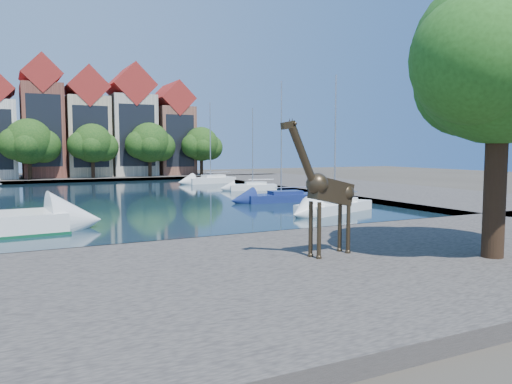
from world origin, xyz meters
TOP-DOWN VIEW (x-y plane):
  - ground at (0.00, 0.00)m, footprint 160.00×160.00m
  - water_basin at (0.00, 24.00)m, footprint 38.00×50.00m
  - near_quay at (0.00, -7.00)m, footprint 50.00×14.00m
  - far_quay at (0.00, 56.00)m, footprint 60.00×16.00m
  - right_quay at (25.00, 24.00)m, footprint 14.00×52.00m
  - plane_tree at (7.62, -9.01)m, footprint 8.32×6.40m
  - townhouse_center at (-4.00, 55.99)m, footprint 5.44×9.18m
  - townhouse_east_inner at (2.00, 55.99)m, footprint 5.94×9.18m
  - townhouse_east_mid at (8.50, 55.99)m, footprint 6.43×9.18m
  - townhouse_east_end at (15.00, 55.99)m, footprint 5.44×9.18m
  - far_tree_mid_west at (-5.89, 50.49)m, footprint 7.80×6.00m
  - far_tree_mid_east at (2.10, 50.49)m, footprint 7.02×5.40m
  - far_tree_east at (10.11, 50.49)m, footprint 7.54×5.80m
  - far_tree_far_east at (18.09, 50.49)m, footprint 6.76×5.20m
  - giraffe_statue at (2.02, -5.96)m, footprint 3.53×1.06m
  - sailboat_right_a at (12.00, 7.42)m, footprint 6.91×4.47m
  - sailboat_right_b at (12.00, 15.11)m, footprint 6.42×2.79m
  - sailboat_right_c at (15.00, 26.66)m, footprint 5.29×2.98m
  - sailboat_right_d at (14.90, 38.83)m, footprint 6.69×3.14m

SIDE VIEW (x-z plane):
  - ground at x=0.00m, z-range 0.00..0.00m
  - water_basin at x=0.00m, z-range 0.00..0.08m
  - near_quay at x=0.00m, z-range 0.00..0.50m
  - far_quay at x=0.00m, z-range 0.00..0.50m
  - right_quay at x=25.00m, z-range 0.00..0.50m
  - sailboat_right_c at x=15.00m, z-range -3.83..4.97m
  - sailboat_right_b at x=12.00m, z-range -4.47..5.62m
  - sailboat_right_a at x=12.00m, z-range -4.21..5.40m
  - sailboat_right_d at x=14.90m, z-range -4.52..5.86m
  - giraffe_statue at x=2.02m, z-range 0.46..5.52m
  - far_tree_far_east at x=18.09m, z-range 1.40..8.76m
  - far_tree_mid_east at x=2.10m, z-range 1.37..8.89m
  - far_tree_east at x=10.11m, z-range 1.32..9.16m
  - far_tree_mid_west at x=-5.89m, z-range 1.29..9.29m
  - townhouse_east_end at x=15.00m, z-range -0.11..14.32m
  - plane_tree at x=7.62m, z-range 2.36..12.98m
  - townhouse_east_inner at x=2.00m, z-range -0.16..15.63m
  - townhouse_east_mid at x=8.50m, z-range -0.22..16.43m
  - townhouse_center at x=-4.00m, z-range -0.10..16.83m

